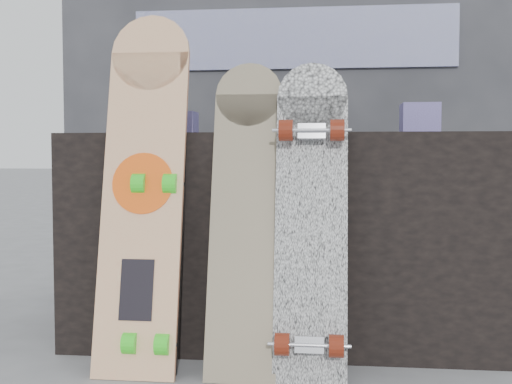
# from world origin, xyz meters

# --- Properties ---
(ground) EXTENTS (60.00, 60.00, 0.00)m
(ground) POSITION_xyz_m (0.00, 0.00, 0.00)
(ground) COLOR slate
(ground) RESTS_ON ground
(vendor_table) EXTENTS (1.60, 0.60, 0.80)m
(vendor_table) POSITION_xyz_m (0.00, 0.50, 0.40)
(vendor_table) COLOR black
(vendor_table) RESTS_ON ground
(booth) EXTENTS (2.40, 0.22, 2.20)m
(booth) POSITION_xyz_m (0.00, 1.35, 1.10)
(booth) COLOR #2F2F34
(booth) RESTS_ON ground
(merch_box_purple) EXTENTS (0.18, 0.12, 0.10)m
(merch_box_purple) POSITION_xyz_m (-0.46, 0.64, 0.85)
(merch_box_purple) COLOR #4A3A77
(merch_box_purple) RESTS_ON vendor_table
(merch_box_small) EXTENTS (0.14, 0.14, 0.12)m
(merch_box_small) POSITION_xyz_m (0.53, 0.56, 0.86)
(merch_box_small) COLOR #4A3A77
(merch_box_small) RESTS_ON vendor_table
(merch_box_flat) EXTENTS (0.22, 0.10, 0.06)m
(merch_box_flat) POSITION_xyz_m (0.03, 0.62, 0.83)
(merch_box_flat) COLOR #D1B78C
(merch_box_flat) RESTS_ON vendor_table
(longboard_geisha) EXTENTS (0.28, 0.30, 1.22)m
(longboard_geisha) POSITION_xyz_m (-0.44, 0.12, 0.64)
(longboard_geisha) COLOR beige
(longboard_geisha) RESTS_ON ground
(longboard_celtic) EXTENTS (0.23, 0.30, 1.05)m
(longboard_celtic) POSITION_xyz_m (-0.10, 0.13, 0.55)
(longboard_celtic) COLOR #CDB68C
(longboard_celtic) RESTS_ON ground
(longboard_cascadia) EXTENTS (0.23, 0.30, 1.03)m
(longboard_cascadia) POSITION_xyz_m (0.12, 0.09, 0.53)
(longboard_cascadia) COLOR white
(longboard_cascadia) RESTS_ON ground
(skateboard_dark) EXTENTS (0.18, 0.27, 0.80)m
(skateboard_dark) POSITION_xyz_m (-0.40, 0.11, 0.40)
(skateboard_dark) COLOR black
(skateboard_dark) RESTS_ON ground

